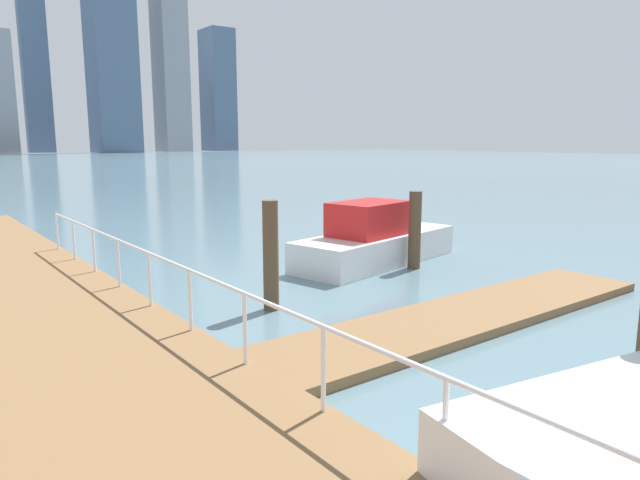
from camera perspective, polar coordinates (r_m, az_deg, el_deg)
ground_plane at (r=19.21m, az=-15.18°, el=-1.15°), size 300.00×300.00×0.00m
floating_dock at (r=11.79m, az=13.73°, el=-7.57°), size 10.60×2.00×0.18m
boardwalk_railing at (r=6.75m, az=0.34°, el=-10.26°), size 0.06×25.81×1.08m
dock_piling_1 at (r=16.22m, az=9.46°, el=0.99°), size 0.35×0.35×2.19m
dock_piling_2 at (r=12.07m, az=-4.95°, el=-1.59°), size 0.33×0.33×2.35m
moored_boat_0 at (r=16.84m, az=5.48°, el=-0.04°), size 6.07×3.07×1.84m
skyline_tower_4 at (r=189.17m, az=-26.73°, el=16.66°), size 7.51×6.62×58.03m
skyline_tower_5 at (r=180.90m, az=-20.11°, el=16.53°), size 12.54×11.20×52.25m
skyline_tower_6 at (r=194.24m, az=-14.96°, el=21.61°), size 9.26×9.47×87.72m
skyline_tower_7 at (r=202.69m, az=-10.16°, el=14.46°), size 8.60×11.45×40.06m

